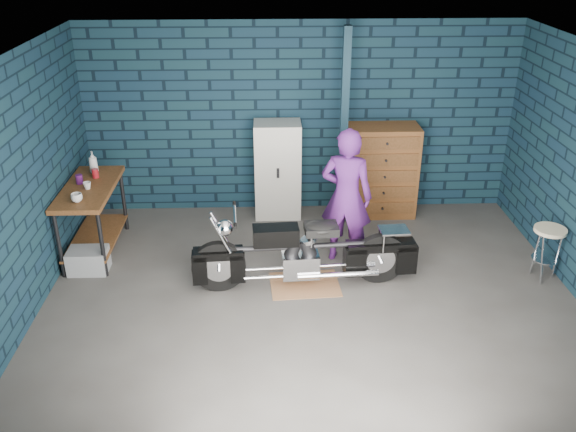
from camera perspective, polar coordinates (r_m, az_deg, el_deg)
name	(u,v)px	position (r m, az deg, el deg)	size (l,w,h in m)	color
ground	(311,299)	(6.96, 2.16, -7.77)	(6.00, 6.00, 0.00)	#4D4A47
room_walls	(310,122)	(6.64, 2.10, 8.78)	(6.02, 5.01, 2.71)	#102637
support_post	(344,131)	(8.18, 5.23, 7.96)	(0.10, 0.10, 2.70)	#122A38
workbench	(93,219)	(8.08, -17.74, -0.31)	(0.60, 1.40, 0.91)	brown
drip_mat	(305,284)	(7.20, 1.59, -6.42)	(0.80, 0.60, 0.01)	brown
motorcycle	(305,248)	(6.96, 1.63, -3.06)	(2.21, 0.60, 0.97)	black
person	(346,197)	(7.38, 5.48, 1.82)	(0.63, 0.41, 1.72)	#511D6D
storage_bin	(88,261)	(7.79, -18.18, -3.98)	(0.46, 0.33, 0.29)	gray
locker	(278,170)	(8.61, -0.97, 4.32)	(0.64, 0.46, 1.38)	beige
tool_chest	(381,171)	(8.77, 8.71, 4.19)	(0.98, 0.55, 1.31)	brown
shop_stool	(545,254)	(7.77, 22.95, -3.27)	(0.37, 0.37, 0.67)	beige
cup_a	(77,198)	(7.48, -19.16, 1.63)	(0.13, 0.13, 0.10)	beige
cup_b	(87,186)	(7.81, -18.27, 2.72)	(0.09, 0.09, 0.09)	beige
mug_purple	(79,179)	(8.00, -18.95, 3.28)	(0.08, 0.08, 0.12)	#51165B
mug_red	(95,173)	(8.13, -17.58, 3.83)	(0.08, 0.08, 0.11)	maroon
bottle	(93,162)	(8.26, -17.78, 4.81)	(0.11, 0.11, 0.29)	gray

